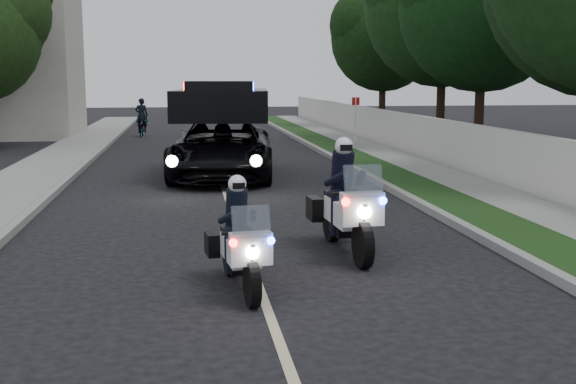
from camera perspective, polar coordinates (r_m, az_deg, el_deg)
The scene contains 17 objects.
ground at distance 10.46m, azimuth -2.68°, elevation -6.48°, with size 120.00×120.00×0.00m, color black.
curb_right at distance 20.84m, azimuth 5.91°, elevation 1.50°, with size 0.20×60.00×0.15m, color gray.
grass_verge at distance 21.02m, azimuth 7.76°, elevation 1.53°, with size 1.20×60.00×0.16m, color #193814.
sidewalk_right at distance 21.41m, azimuth 11.11°, elevation 1.58°, with size 1.40×60.00×0.16m, color gray.
property_wall at distance 21.69m, azimuth 13.66°, elevation 3.38°, with size 0.22×60.00×1.50m, color beige.
curb_left at distance 20.46m, azimuth -16.97°, elevation 1.01°, with size 0.20×60.00×0.15m, color gray.
sidewalk_left at distance 20.66m, azimuth -19.99°, elevation 0.94°, with size 2.00×60.00×0.16m, color gray.
lane_marking at distance 20.25m, azimuth -5.42°, elevation 1.08°, with size 0.12×50.00×0.01m, color #BFB78C.
police_moto_left at distance 9.72m, azimuth -3.81°, elevation -7.70°, with size 0.63×1.80×1.53m, color silver, non-canonical shape.
police_moto_right at distance 11.68m, azimuth 4.56°, elevation -4.83°, with size 0.77×2.20×1.87m, color white, non-canonical shape.
police_suv at distance 20.47m, azimuth -5.22°, elevation 1.16°, with size 2.76×5.96×2.90m, color black.
bicycle at distance 35.21m, azimuth -11.46°, elevation 4.31°, with size 0.55×1.57×0.82m, color black.
cyclist at distance 35.21m, azimuth -11.46°, elevation 4.31°, with size 0.59×0.39×1.63m, color black.
sign_post at distance 29.82m, azimuth 5.33°, elevation 3.63°, with size 0.32×0.32×2.07m, color #AE0C24, non-canonical shape.
tree_right_c at distance 28.27m, azimuth 14.76°, elevation 3.07°, with size 6.24×6.24×10.39m, color #113611, non-canonical shape.
tree_right_d at distance 31.52m, azimuth 11.89°, elevation 3.77°, with size 6.61×6.61×11.01m, color #183D14, non-canonical shape.
tree_right_e at distance 39.84m, azimuth 7.42°, elevation 4.95°, with size 5.66×5.66×9.44m, color black, non-canonical shape.
Camera 1 is at (-0.96, -10.03, 2.80)m, focal length 44.93 mm.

